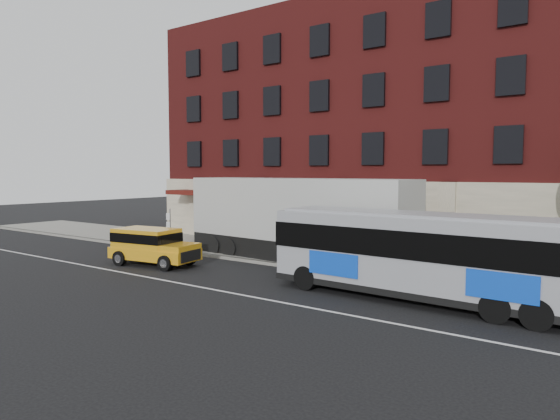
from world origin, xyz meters
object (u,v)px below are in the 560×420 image
Objects in this scene: city_bus at (426,254)px; yellow_suv at (151,244)px; shipping_container at (295,221)px; sign_pole at (169,227)px.

city_bus is 13.74m from yellow_suv.
yellow_suv is 0.37× the size of shipping_container.
shipping_container is (-8.31, 3.94, 0.38)m from city_bus.
shipping_container reaches higher than yellow_suv.
yellow_suv is at bearing -53.38° from sign_pole.
sign_pole is 8.18m from shipping_container.
yellow_suv is at bearing -175.91° from city_bus.
sign_pole is at bearing -170.54° from shipping_container.
city_bus is at bearing 4.09° from yellow_suv.
shipping_container is (8.04, 1.34, 0.69)m from sign_pole.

